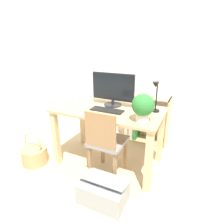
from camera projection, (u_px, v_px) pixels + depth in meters
name	position (u px, v px, depth m)	size (l,w,h in m)	color
ground_plane	(109.00, 161.00, 2.59)	(10.00, 10.00, 0.00)	#CCB284
wall_back	(135.00, 58.00, 2.94)	(8.00, 0.05, 2.60)	white
desk	(109.00, 119.00, 2.36)	(1.33, 0.73, 0.77)	tan
monitor	(113.00, 89.00, 2.36)	(0.57, 0.23, 0.42)	#232326
keyboard	(107.00, 110.00, 2.24)	(0.40, 0.14, 0.02)	black
vase	(76.00, 97.00, 2.53)	(0.09, 0.09, 0.19)	silver
desk_lamp	(156.00, 94.00, 2.10)	(0.10, 0.19, 0.37)	black
potted_plant	(143.00, 106.00, 1.90)	(0.24, 0.24, 0.30)	silver
chair	(106.00, 141.00, 2.14)	(0.40, 0.40, 0.87)	gray
bookshelf	(139.00, 118.00, 3.05)	(0.71, 0.28, 0.76)	tan
basket	(35.00, 155.00, 2.52)	(0.33, 0.33, 0.44)	tan
storage_box	(103.00, 191.00, 1.91)	(0.49, 0.37, 0.30)	#999EA3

